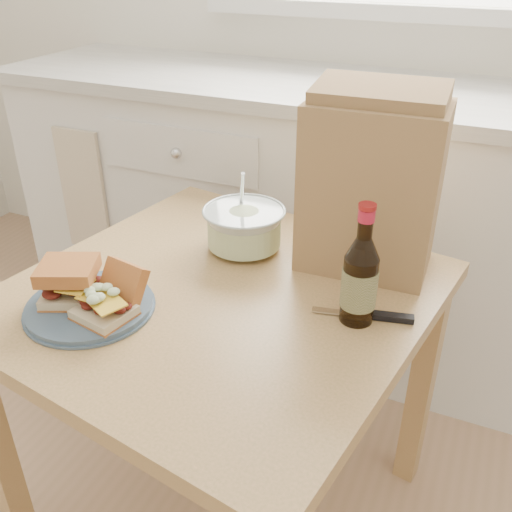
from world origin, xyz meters
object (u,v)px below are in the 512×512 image
at_px(dining_table, 220,329).
at_px(coleslaw_bowl, 244,229).
at_px(beer_bottle, 360,279).
at_px(plate, 90,306).
at_px(paper_bag, 371,188).

xyz_separation_m(dining_table, coleslaw_bowl, (-0.03, 0.19, 0.15)).
xyz_separation_m(coleslaw_bowl, beer_bottle, (0.32, -0.17, 0.04)).
height_order(plate, paper_bag, paper_bag).
height_order(dining_table, beer_bottle, beer_bottle).
bearing_deg(beer_bottle, plate, -171.06).
bearing_deg(beer_bottle, paper_bag, 89.69).
relative_size(dining_table, coleslaw_bowl, 4.86).
height_order(dining_table, plate, plate).
height_order(dining_table, coleslaw_bowl, coleslaw_bowl).
xyz_separation_m(dining_table, beer_bottle, (0.29, 0.02, 0.19)).
height_order(beer_bottle, paper_bag, paper_bag).
xyz_separation_m(plate, paper_bag, (0.45, 0.41, 0.18)).
bearing_deg(paper_bag, coleslaw_bowl, -172.76).
bearing_deg(coleslaw_bowl, dining_table, -81.76).
relative_size(dining_table, plate, 3.78).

